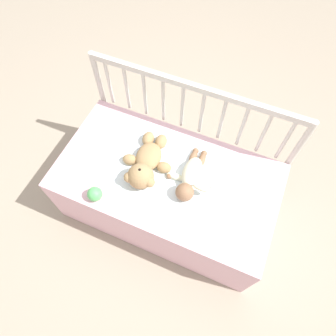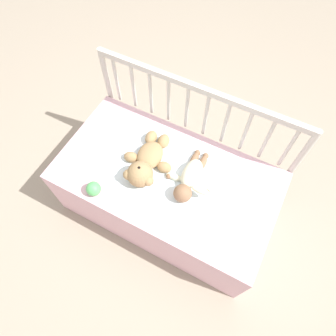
{
  "view_description": "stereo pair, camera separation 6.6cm",
  "coord_description": "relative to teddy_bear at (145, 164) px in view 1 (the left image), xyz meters",
  "views": [
    {
      "loc": [
        0.34,
        -0.77,
        2.05
      ],
      "look_at": [
        0.0,
        0.02,
        0.54
      ],
      "focal_mm": 32.0,
      "sensor_mm": 36.0,
      "label": 1
    },
    {
      "loc": [
        0.4,
        -0.74,
        2.05
      ],
      "look_at": [
        0.0,
        0.02,
        0.54
      ],
      "focal_mm": 32.0,
      "sensor_mm": 36.0,
      "label": 2
    }
  ],
  "objects": [
    {
      "name": "baby",
      "position": [
        0.27,
        0.04,
        -0.01
      ],
      "size": [
        0.29,
        0.38,
        0.11
      ],
      "color": "#EAEACC",
      "rests_on": "crib_mattress"
    },
    {
      "name": "blanket",
      "position": [
        0.12,
        0.07,
        -0.06
      ],
      "size": [
        0.78,
        0.52,
        0.01
      ],
      "color": "white",
      "rests_on": "crib_mattress"
    },
    {
      "name": "toy_ball",
      "position": [
        -0.18,
        -0.28,
        -0.02
      ],
      "size": [
        0.08,
        0.08,
        0.08
      ],
      "color": "#59BF66",
      "rests_on": "crib_mattress"
    },
    {
      "name": "crib_rail",
      "position": [
        0.13,
        0.4,
        0.08
      ],
      "size": [
        1.33,
        0.04,
        0.86
      ],
      "color": "beige",
      "rests_on": "ground_plane"
    },
    {
      "name": "teddy_bear",
      "position": [
        0.0,
        0.0,
        0.0
      ],
      "size": [
        0.31,
        0.42,
        0.15
      ],
      "color": "tan",
      "rests_on": "crib_mattress"
    },
    {
      "name": "ground_plane",
      "position": [
        0.13,
        0.01,
        -0.53
      ],
      "size": [
        12.0,
        12.0,
        0.0
      ],
      "primitive_type": "plane",
      "color": "tan"
    },
    {
      "name": "crib_mattress",
      "position": [
        0.13,
        0.01,
        -0.3
      ],
      "size": [
        1.33,
        0.72,
        0.48
      ],
      "color": "#EDB7C6",
      "rests_on": "ground_plane"
    }
  ]
}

